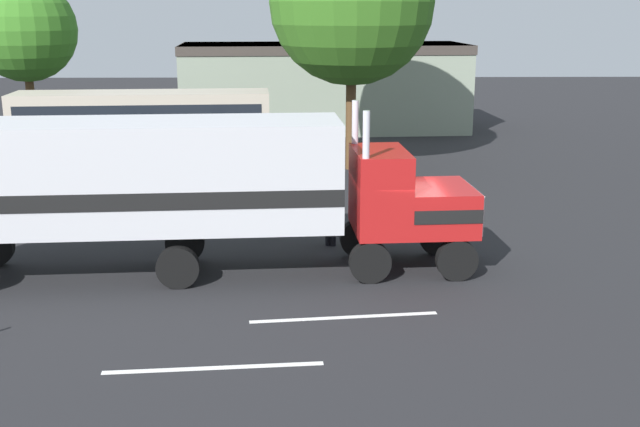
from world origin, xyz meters
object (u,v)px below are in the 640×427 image
at_px(person_bystander, 331,217).
at_px(parked_bus, 143,123).
at_px(tree_left, 24,30).
at_px(semi_truck, 183,182).
at_px(tree_center, 352,2).

distance_m(person_bystander, parked_bus, 14.07).
xyz_separation_m(parked_bus, tree_left, (-7.27, 7.24, 3.73)).
bearing_deg(person_bystander, semi_truck, -147.71).
xyz_separation_m(semi_truck, parked_bus, (-3.86, 14.14, -0.46)).
distance_m(semi_truck, tree_center, 15.66).
bearing_deg(parked_bus, tree_left, 135.14).
distance_m(person_bystander, tree_center, 13.15).
height_order(tree_left, tree_center, tree_center).
xyz_separation_m(person_bystander, tree_left, (-15.12, 18.86, 4.90)).
bearing_deg(semi_truck, person_bystander, 32.29).
bearing_deg(tree_center, person_bystander, -96.17).
xyz_separation_m(tree_left, tree_center, (16.36, -7.36, 1.36)).
relative_size(tree_left, tree_center, 0.79).
xyz_separation_m(person_bystander, tree_center, (1.24, 11.50, 6.26)).
height_order(person_bystander, tree_center, tree_center).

